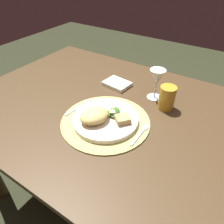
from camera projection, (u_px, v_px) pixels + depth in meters
ground_plane at (107, 190)px, 1.40m from camera, size 6.00×6.00×0.00m
dining_table at (105, 129)px, 1.06m from camera, size 1.30×0.96×0.70m
placemat at (105, 121)px, 0.87m from camera, size 0.37×0.37×0.01m
dinner_plate at (105, 119)px, 0.86m from camera, size 0.27×0.27×0.02m
pasta_serving at (94, 116)px, 0.83m from camera, size 0.14×0.15×0.05m
salad_greens at (114, 113)px, 0.87m from camera, size 0.07×0.08×0.03m
bread_piece at (123, 119)px, 0.83m from camera, size 0.07×0.07×0.02m
fork at (77, 108)px, 0.94m from camera, size 0.03×0.16×0.00m
spoon at (142, 131)px, 0.82m from camera, size 0.03×0.14×0.01m
napkin at (117, 84)px, 1.10m from camera, size 0.14×0.12×0.02m
wine_glass at (157, 78)px, 0.95m from camera, size 0.07×0.07×0.15m
amber_tumbler at (167, 98)px, 0.92m from camera, size 0.07×0.07×0.11m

